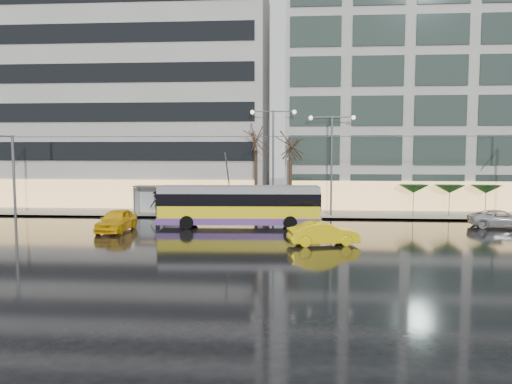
# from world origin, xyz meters

# --- Properties ---
(ground) EXTENTS (140.00, 140.00, 0.00)m
(ground) POSITION_xyz_m (0.00, 0.00, 0.00)
(ground) COLOR black
(ground) RESTS_ON ground
(sidewalk) EXTENTS (80.00, 10.00, 0.15)m
(sidewalk) POSITION_xyz_m (2.00, 14.00, 0.07)
(sidewalk) COLOR gray
(sidewalk) RESTS_ON ground
(kerb) EXTENTS (80.00, 0.10, 0.15)m
(kerb) POSITION_xyz_m (2.00, 9.05, 0.07)
(kerb) COLOR slate
(kerb) RESTS_ON ground
(building_left) EXTENTS (34.00, 14.00, 22.00)m
(building_left) POSITION_xyz_m (-16.00, 19.00, 11.15)
(building_left) COLOR #A09D99
(building_left) RESTS_ON sidewalk
(building_right) EXTENTS (32.00, 14.00, 25.00)m
(building_right) POSITION_xyz_m (19.00, 19.00, 12.65)
(building_right) COLOR #A09D99
(building_right) RESTS_ON sidewalk
(trolleybus) EXTENTS (12.12, 4.85, 5.57)m
(trolleybus) POSITION_xyz_m (-0.29, 4.64, 1.51)
(trolleybus) COLOR yellow
(trolleybus) RESTS_ON ground
(catenary) EXTENTS (42.24, 5.12, 7.00)m
(catenary) POSITION_xyz_m (1.00, 7.94, 4.25)
(catenary) COLOR #595B60
(catenary) RESTS_ON ground
(bus_shelter) EXTENTS (4.20, 1.60, 2.51)m
(bus_shelter) POSITION_xyz_m (-8.38, 10.69, 1.96)
(bus_shelter) COLOR #595B60
(bus_shelter) RESTS_ON sidewalk
(street_lamp_near) EXTENTS (3.96, 0.36, 9.03)m
(street_lamp_near) POSITION_xyz_m (2.00, 10.80, 5.99)
(street_lamp_near) COLOR #595B60
(street_lamp_near) RESTS_ON sidewalk
(street_lamp_far) EXTENTS (3.96, 0.36, 8.53)m
(street_lamp_far) POSITION_xyz_m (7.00, 10.80, 5.71)
(street_lamp_far) COLOR #595B60
(street_lamp_far) RESTS_ON sidewalk
(tree_a) EXTENTS (3.20, 3.20, 8.40)m
(tree_a) POSITION_xyz_m (0.50, 11.00, 7.09)
(tree_a) COLOR black
(tree_a) RESTS_ON sidewalk
(tree_b) EXTENTS (3.20, 3.20, 7.70)m
(tree_b) POSITION_xyz_m (3.50, 11.20, 6.40)
(tree_b) COLOR black
(tree_b) RESTS_ON sidewalk
(parasol_a) EXTENTS (2.50, 2.50, 2.65)m
(parasol_a) POSITION_xyz_m (14.00, 11.00, 2.45)
(parasol_a) COLOR #595B60
(parasol_a) RESTS_ON sidewalk
(parasol_b) EXTENTS (2.50, 2.50, 2.65)m
(parasol_b) POSITION_xyz_m (17.00, 11.00, 2.45)
(parasol_b) COLOR #595B60
(parasol_b) RESTS_ON sidewalk
(parasol_c) EXTENTS (2.50, 2.50, 2.65)m
(parasol_c) POSITION_xyz_m (20.00, 11.00, 2.45)
(parasol_c) COLOR #595B60
(parasol_c) RESTS_ON sidewalk
(taxi_a) EXTENTS (1.89, 4.68, 1.59)m
(taxi_a) POSITION_xyz_m (-8.78, 2.01, 0.80)
(taxi_a) COLOR yellow
(taxi_a) RESTS_ON ground
(taxi_b) EXTENTS (4.51, 2.41, 1.41)m
(taxi_b) POSITION_xyz_m (5.56, -2.04, 0.71)
(taxi_b) COLOR yellow
(taxi_b) RESTS_ON ground
(sedan_silver) EXTENTS (4.79, 2.49, 1.29)m
(sedan_silver) POSITION_xyz_m (19.25, 5.79, 0.65)
(sedan_silver) COLOR #B1B0B5
(sedan_silver) RESTS_ON ground
(pedestrian_a) EXTENTS (1.15, 1.16, 2.19)m
(pedestrian_a) POSITION_xyz_m (-5.60, 9.40, 1.57)
(pedestrian_a) COLOR black
(pedestrian_a) RESTS_ON sidewalk
(pedestrian_b) EXTENTS (0.94, 0.87, 1.55)m
(pedestrian_b) POSITION_xyz_m (-5.12, 10.83, 0.93)
(pedestrian_b) COLOR black
(pedestrian_b) RESTS_ON sidewalk
(pedestrian_c) EXTENTS (1.36, 0.98, 2.11)m
(pedestrian_c) POSITION_xyz_m (-8.00, 9.92, 1.28)
(pedestrian_c) COLOR black
(pedestrian_c) RESTS_ON sidewalk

